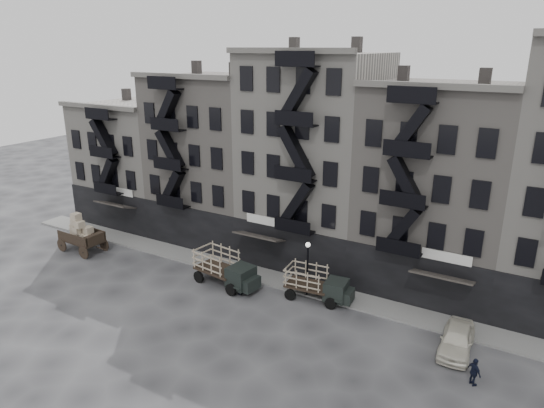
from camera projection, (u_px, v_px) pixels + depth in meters
The scene contains 15 objects.
ground at pixel (253, 301), 34.87m from camera, with size 140.00×140.00×0.00m, color #38383A.
sidewalk at pixel (279, 280), 37.93m from camera, with size 55.00×2.50×0.15m, color slate.
building_west at pixel (141, 161), 50.62m from camera, with size 10.00×11.35×13.20m.
building_midwest at pixel (218, 158), 45.38m from camera, with size 10.00×11.35×16.20m.
building_center at pixel (315, 160), 40.29m from camera, with size 10.00×11.35×18.20m.
building_mideast at pixel (437, 188), 35.84m from camera, with size 10.00×11.35×16.20m.
lamp_post at pixel (308, 262), 34.71m from camera, with size 0.36×0.36×4.28m.
horse at pixel (80, 229), 46.15m from camera, with size 0.92×2.01×1.70m, color silver.
wagon at pixel (80, 230), 42.88m from camera, with size 4.28×2.42×3.54m.
stake_truck_west at pixel (225, 266), 36.85m from camera, with size 5.62×2.85×2.71m.
stake_truck_east at pixel (317, 282), 34.75m from camera, with size 5.02×2.40×2.45m.
car_east at pixel (457, 339), 29.03m from camera, with size 1.81×4.50×1.53m, color beige.
pedestrian_west at pixel (89, 236), 44.28m from camera, with size 0.70×0.46×1.92m, color black.
pedestrian_mid at pixel (237, 283), 35.70m from camera, with size 0.82×0.64×1.68m, color black.
policeman at pixel (474, 372), 26.04m from camera, with size 0.96×0.40×1.63m, color black.
Camera 1 is at (16.70, -26.09, 17.52)m, focal length 32.00 mm.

